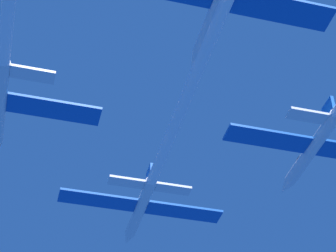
# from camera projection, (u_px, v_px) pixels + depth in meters

# --- Properties ---
(jet_lead) EXTENTS (19.21, 66.35, 3.18)m
(jet_lead) POSITION_uv_depth(u_px,v_px,m) (185.00, 99.00, 62.10)
(jet_lead) COLOR silver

